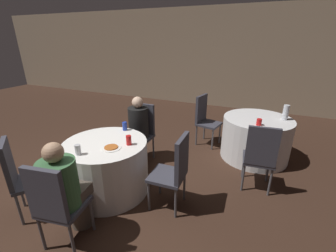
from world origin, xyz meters
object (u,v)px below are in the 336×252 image
Objects in this scene: chair_near_southwest at (20,173)px; table_near at (107,167)px; chair_near_east at (175,168)px; bottle_far at (286,112)px; chair_far_west at (205,116)px; person_black_shirt at (137,132)px; chair_near_north at (142,128)px; person_green_jacket at (67,190)px; pizza_plate_near at (111,147)px; soda_can_blue at (125,126)px; chair_near_south at (55,202)px; soda_can_red at (129,140)px; table_far at (255,138)px; chair_far_south at (260,154)px; soda_can_silver at (78,150)px.

table_near is at bearing 90.00° from chair_near_southwest.
bottle_far is at bearing -35.65° from chair_near_east.
table_near is at bearing -10.22° from chair_far_west.
table_near is 0.96× the size of person_black_shirt.
bottle_far is (2.16, 0.91, 0.28)m from chair_near_north.
person_green_jacket is at bearing 94.56° from person_black_shirt.
soda_can_blue is (-0.17, 0.55, 0.05)m from pizza_plate_near.
chair_near_south is 7.90× the size of soda_can_red.
chair_near_east and chair_near_north have the same top height.
chair_near_south is 3.90× the size of bottle_far.
person_black_shirt is at bearing 49.81° from chair_near_east.
chair_near_southwest is 3.81m from bottle_far.
soda_can_blue is (-0.95, 0.41, 0.22)m from chair_near_east.
chair_near_east is 0.68m from soda_can_red.
table_near is 0.81m from person_black_shirt.
soda_can_blue is at bearing 86.29° from person_green_jacket.
soda_can_blue is (-1.76, -1.32, 0.42)m from table_far.
person_green_jacket reaches higher than chair_near_north.
chair_near_southwest reaches higher than soda_can_blue.
pizza_plate_near is 0.99× the size of bottle_far.
chair_near_east and chair_near_south have the same top height.
person_black_shirt is (-1.86, -0.01, 0.00)m from chair_far_south.
chair_near_north is at bearing -155.27° from table_far.
soda_can_red is at bearing -160.12° from chair_far_south.
chair_near_east is 3.95× the size of pizza_plate_near.
soda_can_blue is (-0.79, -1.52, 0.22)m from chair_far_west.
pizza_plate_near is (-1.59, -1.87, 0.37)m from table_far.
chair_near_north is at bearing 110.28° from soda_can_red.
soda_can_blue and soda_can_silver have the same top height.
chair_far_west is at bearing 2.19° from chair_near_east.
chair_near_north is 1.91m from chair_near_south.
table_near is at bearing 90.00° from chair_near_east.
soda_can_blue is at bearing 64.00° from chair_near_east.
chair_near_east is at bearing -2.76° from soda_can_red.
person_green_jacket reaches higher than soda_can_blue.
table_far is 1.92m from chair_near_east.
table_near is 0.98m from chair_near_east.
bottle_far is (2.16, 1.09, 0.28)m from person_black_shirt.
person_black_shirt is 9.20× the size of soda_can_silver.
chair_near_north is 1.75m from person_green_jacket.
chair_near_southwest is 1.25m from soda_can_red.
chair_near_southwest is (-0.59, -0.76, 0.20)m from table_near.
chair_near_north is 2.36m from bottle_far.
chair_near_north is (-0.97, 0.92, 0.00)m from chair_near_east.
person_green_jacket is (0.13, -0.78, 0.21)m from table_near.
person_green_jacket reaches higher than table_far.
bottle_far is (0.30, 1.08, 0.28)m from chair_far_south.
chair_near_south is (0.75, -0.19, 0.00)m from chair_near_southwest.
chair_near_east reaches higher than table_near.
person_black_shirt is (-0.80, -1.19, 0.00)m from chair_far_west.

